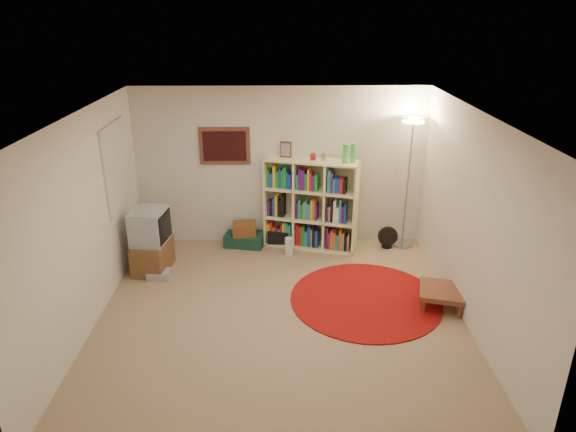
# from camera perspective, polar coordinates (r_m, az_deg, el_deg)

# --- Properties ---
(room) EXTENTS (4.54, 4.54, 2.54)m
(room) POSITION_cam_1_polar(r_m,az_deg,el_deg) (5.97, -1.42, -0.58)
(room) COLOR #A17F5E
(room) RESTS_ON ground
(bookshelf) EXTENTS (1.50, 0.79, 1.73)m
(bookshelf) POSITION_cam_1_polar(r_m,az_deg,el_deg) (8.03, 2.42, 1.20)
(bookshelf) COLOR #FFF8AA
(bookshelf) RESTS_ON ground
(floor_lamp) EXTENTS (0.47, 0.47, 2.08)m
(floor_lamp) POSITION_cam_1_polar(r_m,az_deg,el_deg) (7.95, 13.58, 8.18)
(floor_lamp) COLOR #B7B8BC
(floor_lamp) RESTS_ON ground
(floor_fan) EXTENTS (0.31, 0.17, 0.36)m
(floor_fan) POSITION_cam_1_polar(r_m,az_deg,el_deg) (8.30, 11.01, -2.34)
(floor_fan) COLOR black
(floor_fan) RESTS_ON ground
(tv_stand) EXTENTS (0.52, 0.70, 0.94)m
(tv_stand) POSITION_cam_1_polar(r_m,az_deg,el_deg) (7.62, -14.93, -2.76)
(tv_stand) COLOR brown
(tv_stand) RESTS_ON ground
(dvd_box) EXTENTS (0.33, 0.28, 0.10)m
(dvd_box) POSITION_cam_1_polar(r_m,az_deg,el_deg) (7.55, -14.09, -6.31)
(dvd_box) COLOR #A5A5A9
(dvd_box) RESTS_ON ground
(suitcase) EXTENTS (0.67, 0.50, 0.20)m
(suitcase) POSITION_cam_1_polar(r_m,az_deg,el_deg) (8.31, -4.83, -2.58)
(suitcase) COLOR #153A2F
(suitcase) RESTS_ON ground
(wicker_basket) EXTENTS (0.38, 0.29, 0.21)m
(wicker_basket) POSITION_cam_1_polar(r_m,az_deg,el_deg) (8.18, -4.90, -1.44)
(wicker_basket) COLOR brown
(wicker_basket) RESTS_ON suitcase
(duffel_bag) EXTENTS (0.36, 0.31, 0.24)m
(duffel_bag) POSITION_cam_1_polar(r_m,az_deg,el_deg) (8.34, -1.03, -2.24)
(duffel_bag) COLOR black
(duffel_bag) RESTS_ON ground
(paper_towel) EXTENTS (0.17, 0.17, 0.28)m
(paper_towel) POSITION_cam_1_polar(r_m,az_deg,el_deg) (7.94, 0.13, -3.39)
(paper_towel) COLOR white
(paper_towel) RESTS_ON ground
(red_rug) EXTENTS (1.98, 1.98, 0.02)m
(red_rug) POSITION_cam_1_polar(r_m,az_deg,el_deg) (6.91, 8.61, -9.11)
(red_rug) COLOR maroon
(red_rug) RESTS_ON ground
(side_table) EXTENTS (0.67, 0.67, 0.25)m
(side_table) POSITION_cam_1_polar(r_m,az_deg,el_deg) (6.88, 16.71, -8.09)
(side_table) COLOR brown
(side_table) RESTS_ON ground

